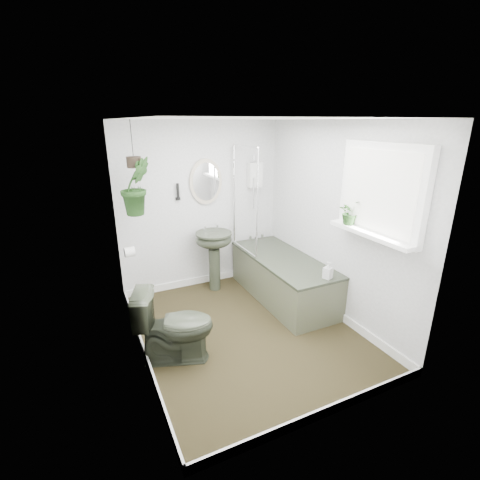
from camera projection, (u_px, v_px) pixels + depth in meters
name	position (u px, v px, depth m)	size (l,w,h in m)	color
floor	(246.00, 331.00, 4.00)	(2.30, 2.80, 0.02)	black
ceiling	(247.00, 118.00, 3.25)	(2.30, 2.80, 0.02)	white
wall_back	(201.00, 207.00, 4.83)	(2.30, 0.02, 2.30)	white
wall_front	(335.00, 292.00, 2.42)	(2.30, 0.02, 2.30)	white
wall_left	(132.00, 252.00, 3.16)	(0.02, 2.80, 2.30)	white
wall_right	(334.00, 222.00, 4.10)	(0.02, 2.80, 2.30)	white
skirting	(246.00, 326.00, 3.98)	(2.30, 2.80, 0.10)	white
bathtub	(283.00, 278.00, 4.66)	(0.72, 1.72, 0.58)	#2F3527
bath_screen	(245.00, 200.00, 4.62)	(0.04, 0.72, 1.40)	silver
shower_box	(255.00, 175.00, 4.97)	(0.20, 0.10, 0.35)	white
oval_mirror	(206.00, 182.00, 4.71)	(0.46, 0.03, 0.62)	beige
wall_sconce	(178.00, 192.00, 4.58)	(0.04, 0.04, 0.22)	black
toilet_roll_holder	(130.00, 252.00, 3.86)	(0.11, 0.11, 0.11)	white
window_recess	(381.00, 191.00, 3.31)	(0.08, 1.00, 0.90)	white
window_sill	(370.00, 234.00, 3.42)	(0.18, 1.00, 0.04)	white
window_blinds	(378.00, 191.00, 3.29)	(0.01, 0.86, 0.76)	white
toilet	(175.00, 325.00, 3.41)	(0.43, 0.75, 0.76)	#2F3527
pedestal_sink	(214.00, 261.00, 4.86)	(0.50, 0.43, 0.85)	#2F3527
sill_plant	(350.00, 212.00, 3.62)	(0.23, 0.20, 0.26)	black
hanging_plant	(136.00, 186.00, 3.93)	(0.36, 0.29, 0.66)	black
soap_bottle	(328.00, 270.00, 3.93)	(0.09, 0.09, 0.20)	black
hanging_pot	(134.00, 162.00, 3.84)	(0.16, 0.16, 0.12)	black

